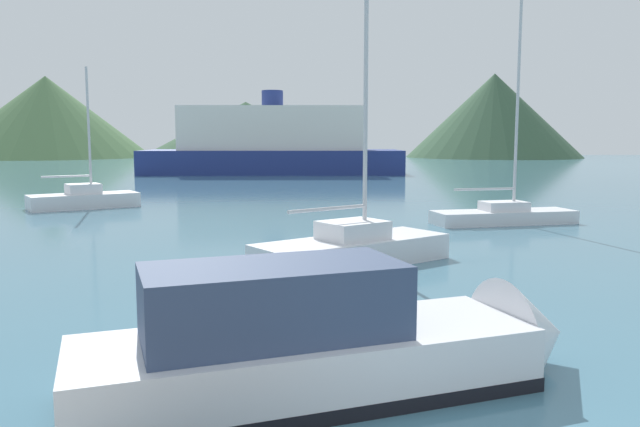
# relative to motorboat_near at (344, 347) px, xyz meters

# --- Properties ---
(motorboat_near) EXTENTS (7.60, 3.71, 2.35)m
(motorboat_near) POSITION_rel_motorboat_near_xyz_m (0.00, 0.00, 0.00)
(motorboat_near) COLOR silver
(motorboat_near) RESTS_ON ground_plane
(sailboat_inner) EXTENTS (6.06, 2.44, 9.82)m
(sailboat_inner) POSITION_rel_motorboat_near_xyz_m (8.72, 16.31, -0.18)
(sailboat_inner) COLOR silver
(sailboat_inner) RESTS_ON ground_plane
(sailboat_middle) EXTENTS (5.46, 4.15, 7.00)m
(sailboat_middle) POSITION_rel_motorboat_near_xyz_m (-10.09, 23.82, -0.14)
(sailboat_middle) COLOR silver
(sailboat_middle) RESTS_ON ground_plane
(sailboat_outer) EXTENTS (5.89, 4.63, 7.59)m
(sailboat_outer) POSITION_rel_motorboat_near_xyz_m (1.36, 8.61, -0.14)
(sailboat_outer) COLOR silver
(sailboat_outer) RESTS_ON ground_plane
(ferry_distant) EXTENTS (25.78, 10.32, 8.13)m
(ferry_distant) POSITION_rel_motorboat_near_xyz_m (-0.13, 54.02, 2.27)
(ferry_distant) COLOR navy
(ferry_distant) RESTS_ON ground_plane
(hill_west) EXTENTS (36.86, 36.86, 14.66)m
(hill_west) POSITION_rel_motorboat_near_xyz_m (-40.21, 110.34, 6.71)
(hill_west) COLOR #476B42
(hill_west) RESTS_ON ground_plane
(hill_central) EXTENTS (39.12, 39.12, 10.26)m
(hill_central) POSITION_rel_motorboat_near_xyz_m (-4.26, 110.91, 4.51)
(hill_central) COLOR #38563D
(hill_central) RESTS_ON ground_plane
(hill_east) EXTENTS (31.57, 31.57, 15.16)m
(hill_east) POSITION_rel_motorboat_near_xyz_m (40.98, 103.62, 6.96)
(hill_east) COLOR #38563D
(hill_east) RESTS_ON ground_plane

